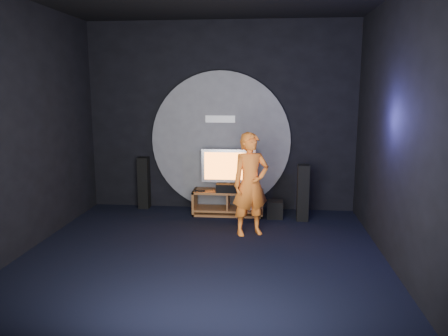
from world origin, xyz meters
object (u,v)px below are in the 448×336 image
at_px(tv, 228,168).
at_px(subwoofer, 275,209).
at_px(tower_speaker_left, 144,183).
at_px(player, 251,184).
at_px(tower_speaker_right, 303,193).
at_px(media_console, 228,204).

height_order(tv, subwoofer, tv).
height_order(tower_speaker_left, player, player).
relative_size(tower_speaker_right, player, 0.61).
bearing_deg(tower_speaker_left, player, -32.79).
bearing_deg(player, tv, 87.97).
xyz_separation_m(tower_speaker_right, player, (-0.88, -0.82, 0.32)).
height_order(tower_speaker_left, tower_speaker_right, same).
distance_m(subwoofer, player, 1.20).
bearing_deg(tower_speaker_right, subwoofer, 168.36).
relative_size(tower_speaker_left, subwoofer, 3.19).
distance_m(tower_speaker_right, player, 1.25).
bearing_deg(tower_speaker_left, tv, -8.03).
bearing_deg(tower_speaker_right, tower_speaker_left, 169.95).
relative_size(tower_speaker_left, tower_speaker_right, 1.00).
distance_m(tv, tower_speaker_left, 1.71).
xyz_separation_m(tower_speaker_left, subwoofer, (2.50, -0.43, -0.34)).
bearing_deg(subwoofer, tv, 166.99).
height_order(media_console, player, player).
xyz_separation_m(media_console, tv, (-0.01, 0.07, 0.66)).
height_order(tv, tower_speaker_right, tv).
bearing_deg(tower_speaker_left, subwoofer, -9.74).
relative_size(tv, tower_speaker_left, 0.99).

